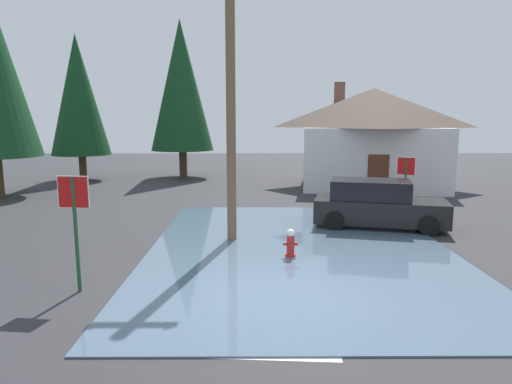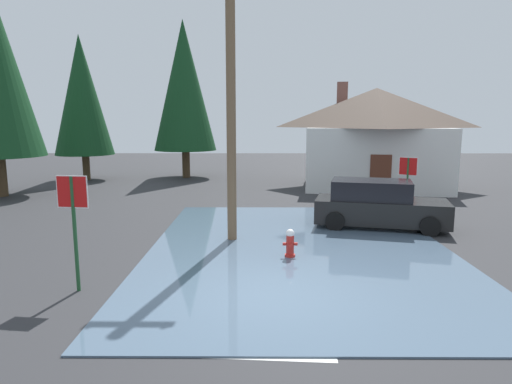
{
  "view_description": "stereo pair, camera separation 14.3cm",
  "coord_description": "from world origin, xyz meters",
  "px_view_note": "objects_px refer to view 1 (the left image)",
  "views": [
    {
      "loc": [
        -0.43,
        -8.79,
        3.66
      ],
      "look_at": [
        -0.37,
        3.84,
        1.59
      ],
      "focal_mm": 31.0,
      "sensor_mm": 36.0,
      "label": 1
    },
    {
      "loc": [
        -0.29,
        -8.79,
        3.66
      ],
      "look_at": [
        -0.37,
        3.84,
        1.59
      ],
      "focal_mm": 31.0,
      "sensor_mm": 36.0,
      "label": 2
    }
  ],
  "objects_px": {
    "utility_pole": "(231,92)",
    "pine_tree_short_left": "(181,86)",
    "fire_hydrant": "(291,244)",
    "parked_car": "(377,205)",
    "pine_tree_tall_left": "(78,95)",
    "stop_sign_far": "(406,172)",
    "stop_sign_near": "(75,210)",
    "house": "(372,136)"
  },
  "relations": [
    {
      "from": "utility_pole",
      "to": "pine_tree_short_left",
      "type": "relative_size",
      "value": 0.88
    },
    {
      "from": "fire_hydrant",
      "to": "parked_car",
      "type": "xyz_separation_m",
      "value": [
        3.24,
        3.44,
        0.39
      ]
    },
    {
      "from": "pine_tree_tall_left",
      "to": "stop_sign_far",
      "type": "bearing_deg",
      "value": -28.01
    },
    {
      "from": "stop_sign_near",
      "to": "utility_pole",
      "type": "xyz_separation_m",
      "value": [
        3.08,
        4.1,
        2.67
      ]
    },
    {
      "from": "stop_sign_near",
      "to": "parked_car",
      "type": "distance_m",
      "value": 9.91
    },
    {
      "from": "pine_tree_short_left",
      "to": "stop_sign_near",
      "type": "bearing_deg",
      "value": -87.74
    },
    {
      "from": "utility_pole",
      "to": "house",
      "type": "bearing_deg",
      "value": 57.53
    },
    {
      "from": "house",
      "to": "pine_tree_short_left",
      "type": "relative_size",
      "value": 0.9
    },
    {
      "from": "utility_pole",
      "to": "stop_sign_far",
      "type": "relative_size",
      "value": 3.99
    },
    {
      "from": "utility_pole",
      "to": "pine_tree_short_left",
      "type": "height_order",
      "value": "pine_tree_short_left"
    },
    {
      "from": "house",
      "to": "pine_tree_tall_left",
      "type": "bearing_deg",
      "value": 171.87
    },
    {
      "from": "fire_hydrant",
      "to": "stop_sign_far",
      "type": "bearing_deg",
      "value": 51.39
    },
    {
      "from": "stop_sign_far",
      "to": "utility_pole",
      "type": "bearing_deg",
      "value": -144.99
    },
    {
      "from": "house",
      "to": "utility_pole",
      "type": "bearing_deg",
      "value": -122.47
    },
    {
      "from": "house",
      "to": "parked_car",
      "type": "xyz_separation_m",
      "value": [
        -2.3,
        -9.63,
        -2.01
      ]
    },
    {
      "from": "pine_tree_short_left",
      "to": "fire_hydrant",
      "type": "bearing_deg",
      "value": -71.79
    },
    {
      "from": "house",
      "to": "pine_tree_short_left",
      "type": "height_order",
      "value": "pine_tree_short_left"
    },
    {
      "from": "utility_pole",
      "to": "stop_sign_far",
      "type": "height_order",
      "value": "utility_pole"
    },
    {
      "from": "pine_tree_tall_left",
      "to": "fire_hydrant",
      "type": "bearing_deg",
      "value": -53.58
    },
    {
      "from": "utility_pole",
      "to": "pine_tree_tall_left",
      "type": "xyz_separation_m",
      "value": [
        -9.78,
        13.74,
        0.63
      ]
    },
    {
      "from": "pine_tree_tall_left",
      "to": "pine_tree_short_left",
      "type": "distance_m",
      "value": 6.09
    },
    {
      "from": "fire_hydrant",
      "to": "stop_sign_near",
      "type": "bearing_deg",
      "value": -153.65
    },
    {
      "from": "stop_sign_near",
      "to": "pine_tree_tall_left",
      "type": "distance_m",
      "value": 19.34
    },
    {
      "from": "house",
      "to": "parked_car",
      "type": "relative_size",
      "value": 1.88
    },
    {
      "from": "fire_hydrant",
      "to": "parked_car",
      "type": "height_order",
      "value": "parked_car"
    },
    {
      "from": "fire_hydrant",
      "to": "utility_pole",
      "type": "bearing_deg",
      "value": 133.35
    },
    {
      "from": "stop_sign_far",
      "to": "pine_tree_tall_left",
      "type": "bearing_deg",
      "value": 151.99
    },
    {
      "from": "stop_sign_far",
      "to": "pine_tree_short_left",
      "type": "bearing_deg",
      "value": 136.88
    },
    {
      "from": "parked_car",
      "to": "stop_sign_near",
      "type": "bearing_deg",
      "value": -144.08
    },
    {
      "from": "utility_pole",
      "to": "pine_tree_short_left",
      "type": "xyz_separation_m",
      "value": [
        -3.83,
        14.93,
        1.27
      ]
    },
    {
      "from": "parked_car",
      "to": "fire_hydrant",
      "type": "bearing_deg",
      "value": -133.36
    },
    {
      "from": "house",
      "to": "parked_car",
      "type": "distance_m",
      "value": 10.1
    },
    {
      "from": "parked_car",
      "to": "pine_tree_short_left",
      "type": "distance_m",
      "value": 16.62
    },
    {
      "from": "house",
      "to": "pine_tree_tall_left",
      "type": "xyz_separation_m",
      "value": [
        -16.98,
        2.43,
        2.3
      ]
    },
    {
      "from": "parked_car",
      "to": "pine_tree_tall_left",
      "type": "bearing_deg",
      "value": 140.59
    },
    {
      "from": "stop_sign_far",
      "to": "pine_tree_short_left",
      "type": "distance_m",
      "value": 15.33
    },
    {
      "from": "utility_pole",
      "to": "parked_car",
      "type": "xyz_separation_m",
      "value": [
        4.9,
        1.68,
        -3.68
      ]
    },
    {
      "from": "stop_sign_far",
      "to": "fire_hydrant",
      "type": "bearing_deg",
      "value": -128.61
    },
    {
      "from": "utility_pole",
      "to": "pine_tree_tall_left",
      "type": "distance_m",
      "value": 16.87
    },
    {
      "from": "fire_hydrant",
      "to": "house",
      "type": "xyz_separation_m",
      "value": [
        5.55,
        13.07,
        2.4
      ]
    },
    {
      "from": "stop_sign_far",
      "to": "pine_tree_tall_left",
      "type": "distance_m",
      "value": 19.25
    },
    {
      "from": "fire_hydrant",
      "to": "pine_tree_tall_left",
      "type": "xyz_separation_m",
      "value": [
        -11.43,
        15.49,
        4.7
      ]
    }
  ]
}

